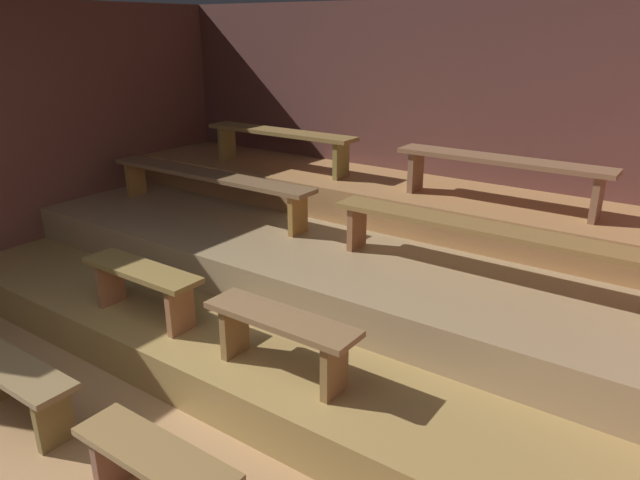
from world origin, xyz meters
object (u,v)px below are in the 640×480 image
at_px(bench_middle_left, 207,179).
at_px(bench_upper_left, 280,138).
at_px(bench_floor_right, 156,468).
at_px(bench_lower_left, 142,281).
at_px(bench_lower_right, 281,331).
at_px(bench_floor_left, 17,382).
at_px(bench_middle_right, 489,236).
at_px(bench_upper_right, 501,167).

xyz_separation_m(bench_middle_left, bench_upper_left, (0.23, 0.81, 0.30)).
relative_size(bench_floor_right, bench_middle_left, 0.40).
xyz_separation_m(bench_floor_right, bench_lower_left, (-1.26, 0.97, 0.31)).
distance_m(bench_lower_left, bench_lower_right, 1.27).
distance_m(bench_floor_left, bench_middle_right, 3.16).
distance_m(bench_middle_left, bench_upper_right, 2.64).
relative_size(bench_lower_left, bench_upper_left, 0.58).
distance_m(bench_upper_left, bench_upper_right, 2.26).
height_order(bench_floor_right, bench_middle_right, bench_middle_right).
bearing_deg(bench_lower_right, bench_lower_left, 180.00).
height_order(bench_floor_right, bench_upper_right, bench_upper_right).
bearing_deg(bench_floor_left, bench_upper_left, 99.00).
relative_size(bench_floor_left, bench_middle_left, 0.40).
relative_size(bench_lower_right, bench_upper_left, 0.58).
bearing_deg(bench_lower_left, bench_floor_right, -37.60).
bearing_deg(bench_middle_right, bench_upper_right, 106.04).
height_order(bench_floor_right, bench_upper_left, bench_upper_left).
xyz_separation_m(bench_lower_left, bench_lower_right, (1.27, 0.00, 0.00)).
distance_m(bench_floor_left, bench_upper_right, 3.74).
bearing_deg(bench_floor_left, bench_lower_left, 90.32).
xyz_separation_m(bench_lower_left, bench_upper_left, (-0.50, 2.19, 0.64)).
height_order(bench_floor_left, bench_middle_right, bench_middle_right).
height_order(bench_middle_right, bench_upper_left, bench_upper_left).
bearing_deg(bench_floor_left, bench_middle_left, 107.27).
height_order(bench_lower_right, bench_upper_right, bench_upper_right).
bearing_deg(bench_upper_right, bench_floor_left, -119.05).
xyz_separation_m(bench_floor_right, bench_middle_left, (-1.99, 2.36, 0.66)).
xyz_separation_m(bench_floor_left, bench_upper_left, (-0.50, 3.17, 0.96)).
bearing_deg(bench_floor_left, bench_floor_right, 0.00).
relative_size(bench_floor_right, bench_upper_left, 0.55).
bearing_deg(bench_lower_right, bench_floor_left, -142.40).
bearing_deg(bench_middle_right, bench_middle_left, 180.00).
bearing_deg(bench_upper_left, bench_upper_right, 0.00).
xyz_separation_m(bench_floor_right, bench_upper_left, (-1.76, 3.17, 0.96)).
relative_size(bench_lower_left, bench_lower_right, 1.00).
relative_size(bench_floor_right, bench_middle_right, 0.40).
bearing_deg(bench_middle_right, bench_lower_left, -145.19).
height_order(bench_lower_left, bench_lower_right, same).
bearing_deg(bench_floor_right, bench_middle_left, 130.15).
bearing_deg(bench_upper_left, bench_middle_left, -106.04).
distance_m(bench_lower_right, bench_upper_right, 2.34).
relative_size(bench_floor_left, bench_floor_right, 1.00).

